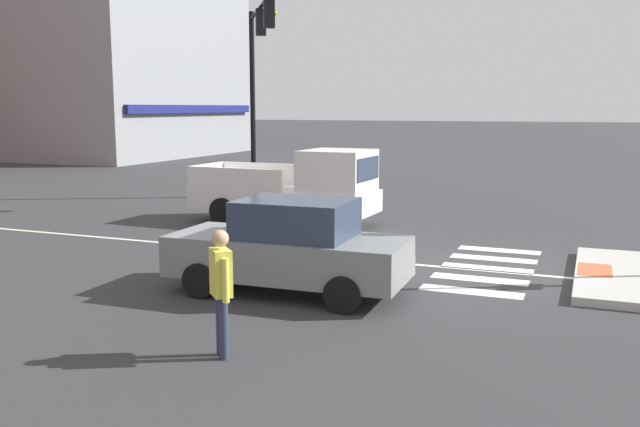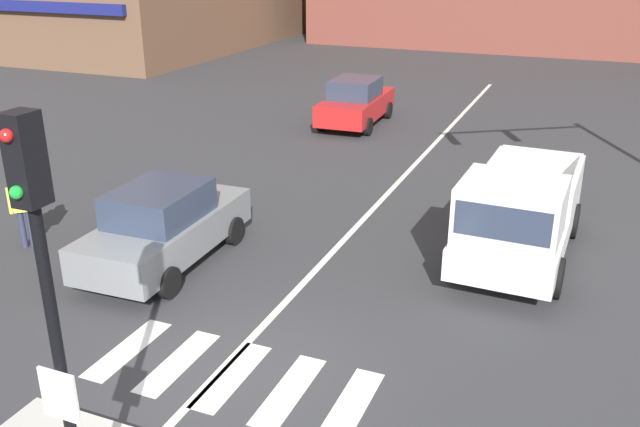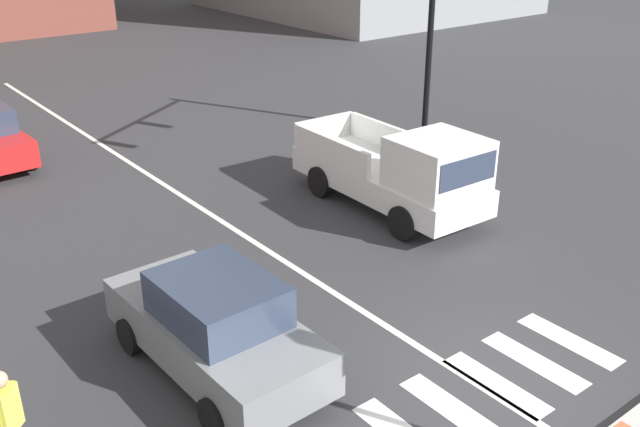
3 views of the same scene
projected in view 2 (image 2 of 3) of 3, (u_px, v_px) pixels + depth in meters
ground_plane at (236, 371)px, 10.30m from camera, size 300.00×300.00×0.00m
signal_pole at (49, 302)px, 6.38m from camera, size 0.44×0.38×4.55m
crosswalk_stripe_a at (128, 349)px, 10.85m from camera, size 0.44×1.80×0.01m
crosswalk_stripe_b at (178, 362)px, 10.52m from camera, size 0.44×1.80×0.01m
crosswalk_stripe_c at (232, 376)px, 10.18m from camera, size 0.44×1.80×0.01m
crosswalk_stripe_d at (289, 391)px, 9.85m from camera, size 0.44×1.80×0.01m
crosswalk_stripe_e at (350, 407)px, 9.51m from camera, size 0.44×1.80×0.01m
lane_centre_line at (405, 175)px, 18.95m from camera, size 0.14×28.00×0.01m
car_red_westbound_distant at (356, 102)px, 23.87m from camera, size 1.96×4.16×1.64m
car_grey_westbound_near at (164, 225)px, 13.49m from camera, size 1.93×4.15×1.64m
pickup_truck_white_eastbound_mid at (518, 218)px, 13.40m from camera, size 2.19×5.16×2.08m
pedestrian_at_curb_left at (22, 203)px, 14.15m from camera, size 0.42×0.41×1.67m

